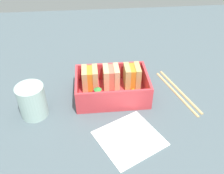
# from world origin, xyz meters

# --- Properties ---
(ground_plane) EXTENTS (1.20, 1.20, 0.02)m
(ground_plane) POSITION_xyz_m (0.00, 0.00, -0.01)
(ground_plane) COLOR #4E5D64
(bento_tray) EXTENTS (0.18, 0.12, 0.01)m
(bento_tray) POSITION_xyz_m (0.00, 0.00, 0.01)
(bento_tray) COLOR #D63940
(bento_tray) RESTS_ON ground_plane
(bento_rim) EXTENTS (0.18, 0.12, 0.05)m
(bento_rim) POSITION_xyz_m (0.00, 0.00, 0.04)
(bento_rim) COLOR #D63940
(bento_rim) RESTS_ON bento_tray
(sandwich_left) EXTENTS (0.04, 0.05, 0.06)m
(sandwich_left) POSITION_xyz_m (-0.05, 0.02, 0.04)
(sandwich_left) COLOR tan
(sandwich_left) RESTS_ON bento_tray
(sandwich_center_left) EXTENTS (0.04, 0.05, 0.06)m
(sandwich_center_left) POSITION_xyz_m (0.00, 0.02, 0.04)
(sandwich_center_left) COLOR #DFB381
(sandwich_center_left) RESTS_ON bento_tray
(sandwich_center) EXTENTS (0.04, 0.05, 0.06)m
(sandwich_center) POSITION_xyz_m (0.05, 0.02, 0.04)
(sandwich_center) COLOR tan
(sandwich_center) RESTS_ON bento_tray
(strawberry_far_left) EXTENTS (0.03, 0.03, 0.04)m
(strawberry_far_left) POSITION_xyz_m (-0.04, -0.03, 0.03)
(strawberry_far_left) COLOR red
(strawberry_far_left) RESTS_ON bento_tray
(carrot_stick_far_left) EXTENTS (0.03, 0.05, 0.01)m
(carrot_stick_far_left) POSITION_xyz_m (0.04, -0.03, 0.02)
(carrot_stick_far_left) COLOR orange
(carrot_stick_far_left) RESTS_ON bento_tray
(chopstick_pair) EXTENTS (0.07, 0.19, 0.01)m
(chopstick_pair) POSITION_xyz_m (0.17, -0.01, 0.00)
(chopstick_pair) COLOR tan
(chopstick_pair) RESTS_ON ground_plane
(drinking_glass) EXTENTS (0.06, 0.06, 0.08)m
(drinking_glass) POSITION_xyz_m (-0.19, -0.05, 0.04)
(drinking_glass) COLOR silver
(drinking_glass) RESTS_ON ground_plane
(folded_napkin) EXTENTS (0.16, 0.16, 0.00)m
(folded_napkin) POSITION_xyz_m (0.02, -0.15, 0.00)
(folded_napkin) COLOR white
(folded_napkin) RESTS_ON ground_plane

